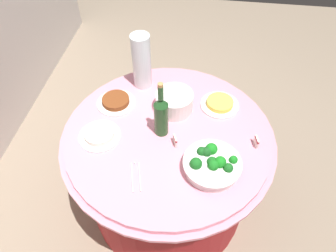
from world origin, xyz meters
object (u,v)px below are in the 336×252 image
object	(u,v)px
serving_tongs	(136,176)
food_plate_stir_fry	(116,102)
wine_bottle	(161,115)
plate_stack	(174,102)
label_placard_front	(256,141)
broccoli_bowl	(212,164)
decorative_fruit_vase	(142,64)
food_plate_rice	(99,135)
label_placard_mid	(175,140)
food_plate_fried_egg	(220,104)

from	to	relation	value
serving_tongs	food_plate_stir_fry	xyz separation A→B (m)	(0.47, 0.21, 0.01)
wine_bottle	serving_tongs	bearing A→B (deg)	164.51
plate_stack	label_placard_front	xyz separation A→B (m)	(-0.20, -0.45, -0.02)
label_placard_front	plate_stack	bearing A→B (deg)	65.42
wine_bottle	food_plate_stir_fry	distance (m)	0.36
plate_stack	food_plate_stir_fry	distance (m)	0.34
broccoli_bowl	wine_bottle	distance (m)	0.35
plate_stack	wine_bottle	world-z (taller)	wine_bottle
plate_stack	wine_bottle	size ratio (longest dim) A/B	0.62
decorative_fruit_vase	label_placard_front	size ratio (longest dim) A/B	6.18
wine_bottle	food_plate_rice	size ratio (longest dim) A/B	1.53
plate_stack	label_placard_mid	size ratio (longest dim) A/B	3.82
broccoli_bowl	label_placard_mid	distance (m)	0.23
decorative_fruit_vase	label_placard_mid	bearing A→B (deg)	-150.45
plate_stack	broccoli_bowl	bearing A→B (deg)	-149.34
decorative_fruit_vase	label_placard_front	xyz separation A→B (m)	(-0.39, -0.66, -0.12)
plate_stack	serving_tongs	xyz separation A→B (m)	(-0.47, 0.13, -0.05)
food_plate_fried_egg	decorative_fruit_vase	bearing A→B (deg)	74.78
label_placard_mid	plate_stack	bearing A→B (deg)	7.89
decorative_fruit_vase	food_plate_rice	size ratio (longest dim) A/B	1.55
plate_stack	food_plate_rice	distance (m)	0.45
plate_stack	decorative_fruit_vase	world-z (taller)	decorative_fruit_vase
food_plate_rice	food_plate_stir_fry	xyz separation A→B (m)	(0.25, -0.02, 0.00)
decorative_fruit_vase	food_plate_stir_fry	xyz separation A→B (m)	(-0.19, 0.12, -0.13)
serving_tongs	food_plate_fried_egg	world-z (taller)	food_plate_fried_egg
plate_stack	food_plate_rice	size ratio (longest dim) A/B	0.95
wine_bottle	broccoli_bowl	bearing A→B (deg)	-126.31
plate_stack	food_plate_fried_egg	xyz separation A→B (m)	(0.06, -0.26, -0.04)
broccoli_bowl	food_plate_fried_egg	distance (m)	0.44
food_plate_rice	plate_stack	bearing A→B (deg)	-54.42
wine_bottle	food_plate_rice	distance (m)	0.34
decorative_fruit_vase	label_placard_mid	size ratio (longest dim) A/B	6.18
serving_tongs	food_plate_rice	world-z (taller)	food_plate_rice
wine_bottle	label_placard_front	distance (m)	0.50
food_plate_rice	label_placard_front	world-z (taller)	label_placard_front
food_plate_stir_fry	label_placard_mid	distance (m)	0.45
broccoli_bowl	wine_bottle	bearing A→B (deg)	53.69
decorative_fruit_vase	label_placard_mid	distance (m)	0.52
decorative_fruit_vase	serving_tongs	size ratio (longest dim) A/B	2.04
serving_tongs	label_placard_front	xyz separation A→B (m)	(0.27, -0.57, 0.03)
food_plate_stir_fry	label_placard_mid	size ratio (longest dim) A/B	4.00
plate_stack	food_plate_rice	xyz separation A→B (m)	(-0.26, 0.36, -0.04)
food_plate_fried_egg	label_placard_mid	bearing A→B (deg)	144.81
serving_tongs	label_placard_mid	bearing A→B (deg)	-36.54
broccoli_bowl	food_plate_stir_fry	bearing A→B (deg)	56.20
decorative_fruit_vase	label_placard_front	distance (m)	0.78
food_plate_rice	food_plate_stir_fry	size ratio (longest dim) A/B	1.00
serving_tongs	plate_stack	bearing A→B (deg)	-14.99
broccoli_bowl	food_plate_stir_fry	distance (m)	0.68
broccoli_bowl	serving_tongs	world-z (taller)	broccoli_bowl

